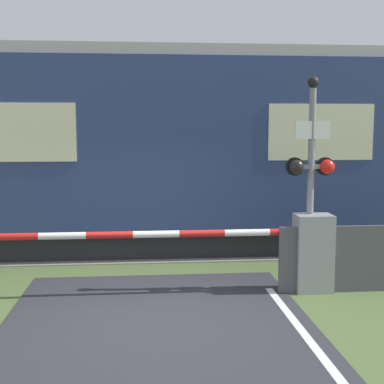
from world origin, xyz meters
name	(u,v)px	position (x,y,z in m)	size (l,w,h in m)	color
ground_plane	(157,314)	(0.00, 0.00, 0.00)	(80.00, 80.00, 0.00)	#4C6033
track_bed	(152,245)	(0.00, 4.46, 0.02)	(36.00, 3.20, 0.13)	gray
train	(36,150)	(-2.52, 4.45, 2.21)	(21.33, 3.12, 4.32)	black
crossing_barrier	(282,250)	(2.07, 0.88, 0.71)	(6.28, 0.44, 1.28)	gray
signal_post	(311,171)	(2.54, 0.97, 1.99)	(0.81, 0.26, 3.50)	gray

